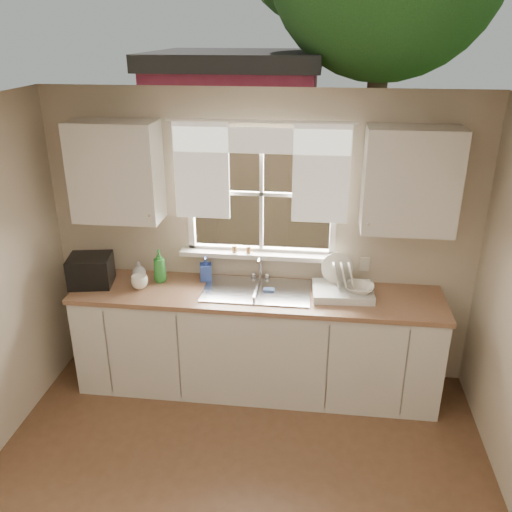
# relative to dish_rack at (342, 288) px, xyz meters

# --- Properties ---
(room_walls) EXTENTS (3.62, 4.02, 2.50)m
(room_walls) POSITION_rel_dish_rack_xyz_m (-0.69, -1.80, 0.26)
(room_walls) COLOR beige
(room_walls) RESTS_ON ground
(ceiling) EXTENTS (3.60, 4.00, 0.02)m
(ceiling) POSITION_rel_dish_rack_xyz_m (-0.69, -1.73, 1.53)
(ceiling) COLOR silver
(ceiling) RESTS_ON room_walls
(window) EXTENTS (1.38, 0.16, 1.06)m
(window) POSITION_rel_dish_rack_xyz_m (-0.69, 0.27, 0.51)
(window) COLOR white
(window) RESTS_ON room_walls
(curtains) EXTENTS (1.50, 0.03, 0.81)m
(curtains) POSITION_rel_dish_rack_xyz_m (-0.69, 0.22, 0.96)
(curtains) COLOR white
(curtains) RESTS_ON room_walls
(base_cabinets) EXTENTS (3.00, 0.62, 0.87)m
(base_cabinets) POSITION_rel_dish_rack_xyz_m (-0.69, -0.05, -0.54)
(base_cabinets) COLOR silver
(base_cabinets) RESTS_ON ground
(countertop) EXTENTS (3.04, 0.65, 0.04)m
(countertop) POSITION_rel_dish_rack_xyz_m (-0.69, -0.05, -0.08)
(countertop) COLOR #8D6346
(countertop) RESTS_ON base_cabinets
(upper_cabinet_left) EXTENTS (0.70, 0.33, 0.80)m
(upper_cabinet_left) POSITION_rel_dish_rack_xyz_m (-1.84, 0.09, 0.88)
(upper_cabinet_left) COLOR silver
(upper_cabinet_left) RESTS_ON room_walls
(upper_cabinet_right) EXTENTS (0.70, 0.33, 0.80)m
(upper_cabinet_right) POSITION_rel_dish_rack_xyz_m (0.46, 0.09, 0.88)
(upper_cabinet_right) COLOR silver
(upper_cabinet_right) RESTS_ON room_walls
(wall_outlet) EXTENTS (0.08, 0.01, 0.12)m
(wall_outlet) POSITION_rel_dish_rack_xyz_m (0.19, 0.25, 0.11)
(wall_outlet) COLOR beige
(wall_outlet) RESTS_ON room_walls
(sill_jars) EXTENTS (0.16, 0.04, 0.06)m
(sill_jars) POSITION_rel_dish_rack_xyz_m (-0.85, 0.21, 0.21)
(sill_jars) COLOR brown
(sill_jars) RESTS_ON window
(sink) EXTENTS (0.88, 0.52, 0.40)m
(sink) POSITION_rel_dish_rack_xyz_m (-0.69, -0.02, -0.13)
(sink) COLOR #B7B7BC
(sink) RESTS_ON countertop
(dish_rack) EXTENTS (0.50, 0.39, 0.31)m
(dish_rack) POSITION_rel_dish_rack_xyz_m (0.00, 0.00, 0.00)
(dish_rack) COLOR white
(dish_rack) RESTS_ON countertop
(bowl) EXTENTS (0.26, 0.26, 0.05)m
(bowl) POSITION_rel_dish_rack_xyz_m (0.14, -0.05, 0.03)
(bowl) COLOR white
(bowl) RESTS_ON dish_rack
(soap_bottle_a) EXTENTS (0.13, 0.13, 0.29)m
(soap_bottle_a) POSITION_rel_dish_rack_xyz_m (-1.54, 0.07, 0.08)
(soap_bottle_a) COLOR #2C8933
(soap_bottle_a) RESTS_ON countertop
(soap_bottle_b) EXTENTS (0.12, 0.12, 0.22)m
(soap_bottle_b) POSITION_rel_dish_rack_xyz_m (-1.15, 0.14, 0.05)
(soap_bottle_b) COLOR #2D49A8
(soap_bottle_b) RESTS_ON countertop
(soap_bottle_c) EXTENTS (0.13, 0.13, 0.15)m
(soap_bottle_c) POSITION_rel_dish_rack_xyz_m (-1.73, 0.11, 0.01)
(soap_bottle_c) COLOR beige
(soap_bottle_c) RESTS_ON countertop
(saucer) EXTENTS (0.21, 0.21, 0.01)m
(saucer) POSITION_rel_dish_rack_xyz_m (-2.09, -0.05, -0.06)
(saucer) COLOR white
(saucer) RESTS_ON countertop
(cup) EXTENTS (0.18, 0.18, 0.11)m
(cup) POSITION_rel_dish_rack_xyz_m (-1.67, -0.08, -0.01)
(cup) COLOR white
(cup) RESTS_ON countertop
(black_appliance) EXTENTS (0.39, 0.36, 0.25)m
(black_appliance) POSITION_rel_dish_rack_xyz_m (-2.09, -0.06, 0.06)
(black_appliance) COLOR black
(black_appliance) RESTS_ON countertop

